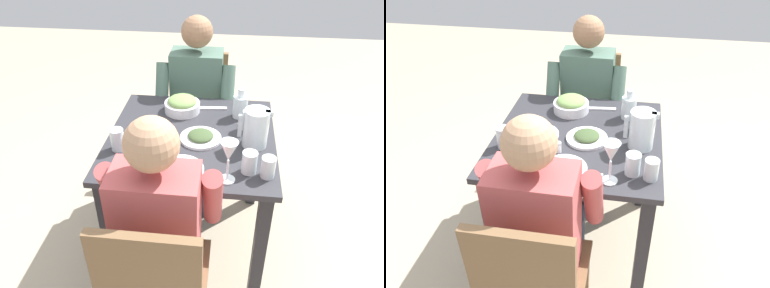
# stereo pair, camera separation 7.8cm
# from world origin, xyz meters

# --- Properties ---
(ground_plane) EXTENTS (8.00, 8.00, 0.00)m
(ground_plane) POSITION_xyz_m (0.00, 0.00, 0.00)
(ground_plane) COLOR tan
(dining_table) EXTENTS (0.84, 0.84, 0.74)m
(dining_table) POSITION_xyz_m (0.00, 0.00, 0.61)
(dining_table) COLOR #2D2D33
(dining_table) RESTS_ON ground_plane
(chair_near) EXTENTS (0.40, 0.40, 0.89)m
(chair_near) POSITION_xyz_m (0.04, -0.71, 0.50)
(chair_near) COLOR brown
(chair_near) RESTS_ON ground_plane
(chair_far) EXTENTS (0.40, 0.40, 0.89)m
(chair_far) POSITION_xyz_m (0.06, 0.71, 0.50)
(chair_far) COLOR brown
(chair_far) RESTS_ON ground_plane
(diner_near) EXTENTS (0.48, 0.53, 1.18)m
(diner_near) POSITION_xyz_m (0.04, -0.50, 0.65)
(diner_near) COLOR #4C6B5B
(diner_near) RESTS_ON ground_plane
(diner_far) EXTENTS (0.48, 0.53, 1.18)m
(diner_far) POSITION_xyz_m (0.06, 0.50, 0.65)
(diner_far) COLOR #B24C4C
(diner_far) RESTS_ON ground_plane
(water_pitcher) EXTENTS (0.16, 0.12, 0.19)m
(water_pitcher) POSITION_xyz_m (-0.31, 0.05, 0.84)
(water_pitcher) COLOR silver
(water_pitcher) RESTS_ON dining_table
(salad_bowl) EXTENTS (0.20, 0.20, 0.09)m
(salad_bowl) POSITION_xyz_m (0.08, -0.25, 0.79)
(salad_bowl) COLOR white
(salad_bowl) RESTS_ON dining_table
(plate_dolmas) EXTENTS (0.21, 0.21, 0.04)m
(plate_dolmas) POSITION_xyz_m (-0.05, 0.03, 0.76)
(plate_dolmas) COLOR white
(plate_dolmas) RESTS_ON dining_table
(plate_beans) EXTENTS (0.20, 0.20, 0.06)m
(plate_beans) POSITION_xyz_m (0.19, 0.03, 0.76)
(plate_beans) COLOR white
(plate_beans) RESTS_ON dining_table
(plate_yoghurt) EXTENTS (0.21, 0.21, 0.06)m
(plate_yoghurt) POSITION_xyz_m (0.02, 0.29, 0.76)
(plate_yoghurt) COLOR white
(plate_yoghurt) RESTS_ON dining_table
(water_glass_far_left) EXTENTS (0.07, 0.07, 0.10)m
(water_glass_far_left) POSITION_xyz_m (-0.28, 0.26, 0.79)
(water_glass_far_left) COLOR silver
(water_glass_far_left) RESTS_ON dining_table
(water_glass_near_right) EXTENTS (0.06, 0.06, 0.10)m
(water_glass_near_right) POSITION_xyz_m (-0.36, 0.28, 0.79)
(water_glass_near_right) COLOR silver
(water_glass_near_right) RESTS_ON dining_table
(water_glass_far_right) EXTENTS (0.07, 0.07, 0.11)m
(water_glass_far_right) POSITION_xyz_m (0.33, 0.16, 0.80)
(water_glass_far_right) COLOR silver
(water_glass_far_right) RESTS_ON dining_table
(water_glass_near_left) EXTENTS (0.07, 0.07, 0.10)m
(water_glass_near_left) POSITION_xyz_m (-0.29, -0.09, 0.80)
(water_glass_near_left) COLOR silver
(water_glass_near_left) RESTS_ON dining_table
(wine_glass) EXTENTS (0.08, 0.08, 0.20)m
(wine_glass) POSITION_xyz_m (-0.19, 0.33, 0.89)
(wine_glass) COLOR silver
(wine_glass) RESTS_ON dining_table
(oil_carafe) EXTENTS (0.08, 0.08, 0.16)m
(oil_carafe) POSITION_xyz_m (-0.24, -0.22, 0.80)
(oil_carafe) COLOR silver
(oil_carafe) RESTS_ON dining_table
(salt_shaker) EXTENTS (0.03, 0.03, 0.05)m
(salt_shaker) POSITION_xyz_m (0.07, 0.16, 0.77)
(salt_shaker) COLOR white
(salt_shaker) RESTS_ON dining_table
(fork_near) EXTENTS (0.17, 0.04, 0.01)m
(fork_near) POSITION_xyz_m (-0.05, 0.34, 0.75)
(fork_near) COLOR silver
(fork_near) RESTS_ON dining_table
(knife_near) EXTENTS (0.19, 0.05, 0.01)m
(knife_near) POSITION_xyz_m (-0.07, 0.32, 0.75)
(knife_near) COLOR silver
(knife_near) RESTS_ON dining_table
(fork_far) EXTENTS (0.17, 0.04, 0.01)m
(fork_far) POSITION_xyz_m (-0.08, -0.29, 0.75)
(fork_far) COLOR silver
(fork_far) RESTS_ON dining_table
(knife_far) EXTENTS (0.18, 0.06, 0.01)m
(knife_far) POSITION_xyz_m (0.13, 0.30, 0.75)
(knife_far) COLOR silver
(knife_far) RESTS_ON dining_table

